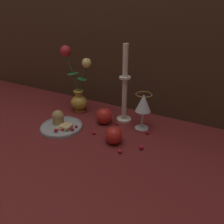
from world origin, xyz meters
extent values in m
plane|color=maroon|center=(0.00, 0.00, 0.00)|extent=(2.40, 2.40, 0.00)
cylinder|color=gold|center=(-0.20, 0.11, 0.01)|extent=(0.06, 0.06, 0.01)
ellipsoid|color=gold|center=(-0.20, 0.11, 0.05)|extent=(0.09, 0.09, 0.08)
cylinder|color=gold|center=(-0.20, 0.11, 0.10)|extent=(0.04, 0.04, 0.04)
torus|color=gold|center=(-0.20, 0.11, 0.12)|extent=(0.06, 0.06, 0.01)
cylinder|color=#23662D|center=(-0.23, 0.11, 0.23)|extent=(0.07, 0.01, 0.21)
ellipsoid|color=#23662D|center=(-0.23, 0.11, 0.22)|extent=(0.06, 0.08, 0.00)
sphere|color=red|center=(-0.26, 0.11, 0.33)|extent=(0.06, 0.06, 0.06)
cylinder|color=#23662D|center=(-0.17, 0.12, 0.20)|extent=(0.06, 0.01, 0.16)
ellipsoid|color=#23662D|center=(-0.18, 0.12, 0.19)|extent=(0.08, 0.06, 0.00)
sphere|color=#EFD67A|center=(-0.14, 0.12, 0.28)|extent=(0.05, 0.05, 0.05)
cylinder|color=#A3A3A8|center=(-0.16, -0.09, 0.01)|extent=(0.21, 0.21, 0.01)
torus|color=#A3A3A8|center=(-0.16, -0.09, 0.01)|extent=(0.20, 0.20, 0.01)
cylinder|color=tan|center=(-0.20, -0.07, 0.03)|extent=(0.06, 0.06, 0.04)
sphere|color=tan|center=(-0.20, -0.07, 0.05)|extent=(0.06, 0.06, 0.06)
cube|color=#DBBC7A|center=(-0.14, -0.10, 0.01)|extent=(0.06, 0.06, 0.01)
cube|color=#DBBC7A|center=(-0.12, -0.10, 0.03)|extent=(0.06, 0.06, 0.01)
sphere|color=#AD192D|center=(-0.15, -0.15, 0.02)|extent=(0.02, 0.02, 0.02)
sphere|color=#AD192D|center=(-0.12, -0.12, 0.02)|extent=(0.02, 0.02, 0.02)
sphere|color=#AD192D|center=(-0.09, -0.10, 0.02)|extent=(0.02, 0.02, 0.02)
sphere|color=#AD192D|center=(-0.09, -0.07, 0.02)|extent=(0.01, 0.01, 0.01)
cylinder|color=silver|center=(0.19, 0.10, 0.00)|extent=(0.07, 0.07, 0.00)
cylinder|color=silver|center=(0.19, 0.10, 0.05)|extent=(0.01, 0.01, 0.09)
cone|color=silver|center=(0.19, 0.10, 0.14)|extent=(0.07, 0.07, 0.09)
cone|color=#E5CC66|center=(0.19, 0.10, 0.12)|extent=(0.07, 0.07, 0.06)
torus|color=gold|center=(0.19, 0.10, 0.18)|extent=(0.08, 0.08, 0.00)
cylinder|color=silver|center=(0.07, 0.13, 0.01)|extent=(0.08, 0.08, 0.01)
cylinder|color=silver|center=(0.07, 0.13, 0.12)|extent=(0.03, 0.03, 0.22)
cylinder|color=silver|center=(0.07, 0.13, 0.23)|extent=(0.06, 0.06, 0.01)
cylinder|color=silver|center=(0.07, 0.13, 0.32)|extent=(0.03, 0.03, 0.16)
cylinder|color=black|center=(0.07, 0.13, 0.40)|extent=(0.00, 0.00, 0.01)
sphere|color=red|center=(0.13, -0.08, 0.04)|extent=(0.08, 0.08, 0.08)
cylinder|color=#4C3319|center=(0.13, -0.08, 0.08)|extent=(0.00, 0.00, 0.01)
sphere|color=red|center=(0.00, 0.05, 0.04)|extent=(0.08, 0.08, 0.08)
cylinder|color=#4C3319|center=(0.00, 0.05, 0.09)|extent=(0.00, 0.00, 0.01)
sphere|color=#AD192D|center=(0.19, -0.14, 0.01)|extent=(0.02, 0.02, 0.02)
sphere|color=#AD192D|center=(0.01, -0.07, 0.01)|extent=(0.02, 0.02, 0.02)
sphere|color=#AD192D|center=(0.25, -0.07, 0.01)|extent=(0.02, 0.02, 0.02)
sphere|color=#AD192D|center=(0.23, 0.06, 0.01)|extent=(0.02, 0.02, 0.02)
sphere|color=#AD192D|center=(0.06, 0.07, 0.01)|extent=(0.01, 0.01, 0.01)
camera|label=1|loc=(0.51, -0.80, 0.54)|focal=35.00mm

